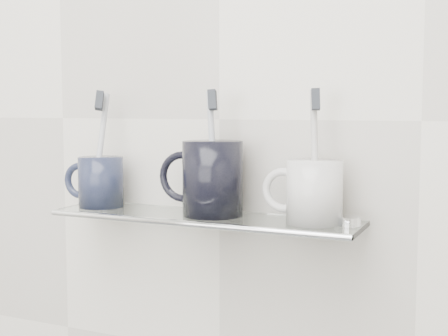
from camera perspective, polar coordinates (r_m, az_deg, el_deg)
The scene contains 18 objects.
wall_back at distance 1.03m, azimuth -0.43°, elevation 4.47°, with size 2.50×2.50×0.00m, color silver.
shelf_glass at distance 0.99m, azimuth -1.93°, elevation -4.56°, with size 0.50×0.12×0.01m, color silver.
shelf_rail at distance 0.94m, azimuth -3.44°, elevation -5.10°, with size 0.01×0.01×0.50m, color silver.
bracket_left at distance 1.14m, azimuth -10.45°, elevation -3.89°, with size 0.02×0.02×0.03m, color silver.
bracket_right at distance 0.96m, azimuth 10.68°, elevation -5.58°, with size 0.02×0.02×0.03m, color silver.
mug_left at distance 1.09m, azimuth -11.18°, elevation -1.26°, with size 0.08×0.08×0.09m, color black.
mug_left_handle at distance 1.11m, azimuth -13.04°, elevation -1.14°, with size 0.06×0.06×0.01m, color black.
toothbrush_left at distance 1.08m, azimuth -11.24°, elevation 1.81°, with size 0.01×0.01×0.19m, color #B1B6BA.
bristles_left at distance 1.08m, azimuth -11.32°, elevation 6.06°, with size 0.01×0.02×0.03m, color #2B2F35.
mug_center at distance 0.98m, azimuth -1.05°, elevation -0.96°, with size 0.09×0.09×0.12m, color black.
mug_center_handle at distance 1.00m, azimuth -3.82°, elevation -0.81°, with size 0.08×0.08×0.01m, color black.
toothbrush_center at distance 0.97m, azimuth -1.05°, elevation 1.52°, with size 0.01×0.01×0.19m, color #A0A8B3.
bristles_center at distance 0.97m, azimuth -1.06°, elevation 6.23°, with size 0.01×0.02×0.03m, color #2B2F35.
mug_right at distance 0.92m, azimuth 8.26°, elevation -2.18°, with size 0.08×0.08×0.09m, color silver.
mug_right_handle at distance 0.94m, azimuth 5.48°, elevation -2.04°, with size 0.07×0.07×0.01m, color silver.
toothbrush_right at distance 0.92m, azimuth 8.31°, elevation 1.21°, with size 0.01×0.01×0.19m, color #B8B3A6.
bristles_right at distance 0.91m, azimuth 8.38°, elevation 6.22°, with size 0.01×0.02×0.03m, color #2B2F35.
chrome_cap at distance 0.91m, azimuth 11.40°, elevation -4.81°, with size 0.03×0.03×0.01m, color silver.
Camera 1 is at (0.43, 0.17, 1.27)m, focal length 50.00 mm.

